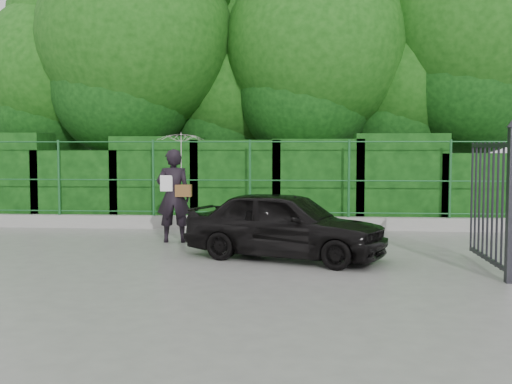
{
  "coord_description": "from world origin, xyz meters",
  "views": [
    {
      "loc": [
        1.69,
        -10.43,
        1.92
      ],
      "look_at": [
        0.79,
        1.3,
        1.1
      ],
      "focal_mm": 45.0,
      "sensor_mm": 36.0,
      "label": 1
    }
  ],
  "objects": [
    {
      "name": "gate",
      "position": [
        4.6,
        -0.72,
        1.19
      ],
      "size": [
        0.22,
        2.33,
        2.36
      ],
      "color": "black",
      "rests_on": "ground"
    },
    {
      "name": "fence",
      "position": [
        0.22,
        4.5,
        1.2
      ],
      "size": [
        14.13,
        0.06,
        1.8
      ],
      "color": "#1B5828",
      "rests_on": "kerb"
    },
    {
      "name": "hedge",
      "position": [
        -0.11,
        5.5,
        1.05
      ],
      "size": [
        14.2,
        1.2,
        2.28
      ],
      "color": "black",
      "rests_on": "ground"
    },
    {
      "name": "trees",
      "position": [
        1.14,
        7.74,
        4.62
      ],
      "size": [
        17.1,
        6.15,
        8.08
      ],
      "color": "black",
      "rests_on": "ground"
    },
    {
      "name": "kerb",
      "position": [
        0.0,
        4.5,
        0.15
      ],
      "size": [
        14.0,
        0.25,
        0.3
      ],
      "primitive_type": "cube",
      "color": "#9E9E99",
      "rests_on": "ground"
    },
    {
      "name": "woman",
      "position": [
        -0.88,
        2.34,
        1.43
      ],
      "size": [
        0.99,
        0.96,
        2.23
      ],
      "color": "black",
      "rests_on": "ground"
    },
    {
      "name": "ground",
      "position": [
        0.0,
        0.0,
        0.0
      ],
      "size": [
        80.0,
        80.0,
        0.0
      ],
      "primitive_type": "plane",
      "color": "gray"
    },
    {
      "name": "car",
      "position": [
        1.36,
        0.54,
        0.59
      ],
      "size": [
        3.76,
        2.57,
        1.19
      ],
      "primitive_type": "imported",
      "rotation": [
        0.0,
        0.0,
        1.2
      ],
      "color": "black",
      "rests_on": "ground"
    }
  ]
}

